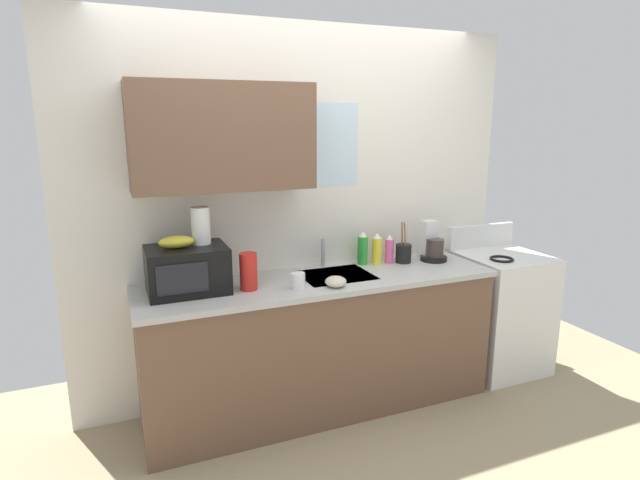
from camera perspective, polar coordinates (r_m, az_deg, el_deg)
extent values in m
cube|color=silver|center=(3.53, -2.17, 2.78)|extent=(3.08, 0.10, 2.50)
cube|color=brown|center=(3.11, -10.76, 11.19)|extent=(1.06, 0.32, 0.62)
cube|color=silver|center=(3.48, -0.11, 10.52)|extent=(0.56, 0.02, 0.55)
cube|color=brown|center=(3.46, 0.00, -11.64)|extent=(2.28, 0.60, 0.86)
cube|color=#B7B7B2|center=(3.30, 0.00, -4.53)|extent=(2.31, 0.63, 0.03)
cube|color=#9EA0A5|center=(3.38, 1.77, -5.04)|extent=(0.46, 0.38, 0.14)
cylinder|color=#B2B5BA|center=(3.52, 0.33, -1.38)|extent=(0.03, 0.03, 0.20)
cube|color=white|center=(4.22, 19.36, -7.52)|extent=(0.60, 0.60, 0.90)
torus|color=black|center=(3.93, 19.51, -2.00)|extent=(0.17, 0.17, 0.02)
cube|color=white|center=(4.27, 17.44, 0.44)|extent=(0.60, 0.04, 0.18)
cube|color=black|center=(3.10, -14.53, -3.19)|extent=(0.46, 0.34, 0.27)
cube|color=black|center=(2.93, -15.01, -4.17)|extent=(0.28, 0.01, 0.17)
ellipsoid|color=gold|center=(3.05, -15.64, -0.21)|extent=(0.20, 0.11, 0.07)
cylinder|color=white|center=(3.10, -13.09, 1.58)|extent=(0.11, 0.11, 0.22)
cylinder|color=black|center=(3.79, 12.50, -2.01)|extent=(0.19, 0.19, 0.03)
cylinder|color=#3F332D|center=(3.76, 12.65, -0.87)|extent=(0.12, 0.12, 0.13)
cube|color=silver|center=(3.81, 12.00, 0.20)|extent=(0.11, 0.09, 0.26)
cylinder|color=green|center=(3.60, 4.75, -1.15)|extent=(0.07, 0.07, 0.20)
cone|color=white|center=(3.57, 4.78, 0.66)|extent=(0.05, 0.05, 0.04)
cylinder|color=yellow|center=(3.61, 6.31, -1.24)|extent=(0.07, 0.07, 0.19)
cone|color=white|center=(3.58, 6.36, 0.49)|extent=(0.05, 0.05, 0.04)
cylinder|color=#E55999|center=(3.65, 7.68, -1.23)|extent=(0.06, 0.06, 0.17)
cone|color=white|center=(3.63, 7.73, 0.35)|extent=(0.05, 0.05, 0.04)
cylinder|color=red|center=(3.07, -7.94, -3.48)|extent=(0.10, 0.10, 0.22)
cylinder|color=white|center=(3.09, -2.44, -4.53)|extent=(0.08, 0.08, 0.09)
cylinder|color=black|center=(3.68, 9.24, -1.48)|extent=(0.11, 0.11, 0.13)
cylinder|color=olive|center=(3.65, 9.10, 0.03)|extent=(0.03, 0.02, 0.26)
cylinder|color=olive|center=(3.68, 9.45, 0.04)|extent=(0.02, 0.04, 0.25)
cylinder|color=olive|center=(3.65, 9.45, -0.37)|extent=(0.03, 0.02, 0.21)
ellipsoid|color=beige|center=(3.12, 1.76, -4.64)|extent=(0.13, 0.13, 0.06)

